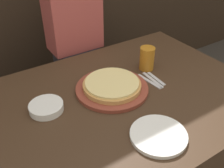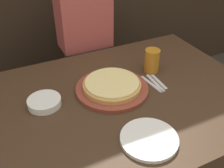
{
  "view_description": "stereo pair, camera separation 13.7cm",
  "coord_description": "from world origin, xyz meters",
  "views": [
    {
      "loc": [
        -0.65,
        -0.88,
        1.54
      ],
      "look_at": [
        -0.04,
        0.07,
        0.76
      ],
      "focal_mm": 42.0,
      "sensor_mm": 36.0,
      "label": 1
    },
    {
      "loc": [
        -0.53,
        -0.95,
        1.54
      ],
      "look_at": [
        -0.04,
        0.07,
        0.76
      ],
      "focal_mm": 42.0,
      "sensor_mm": 36.0,
      "label": 2
    }
  ],
  "objects": [
    {
      "name": "fork",
      "position": [
        0.18,
        0.02,
        0.73
      ],
      "size": [
        0.04,
        0.18,
        0.0
      ],
      "color": "silver",
      "rests_on": "dining_table"
    },
    {
      "name": "pizza_on_board",
      "position": [
        -0.04,
        0.07,
        0.75
      ],
      "size": [
        0.38,
        0.38,
        0.06
      ],
      "color": "brown",
      "rests_on": "dining_table"
    },
    {
      "name": "dining_table",
      "position": [
        0.0,
        0.0,
        0.36
      ],
      "size": [
        1.4,
        1.04,
        0.72
      ],
      "color": "#3D2819",
      "rests_on": "ground_plane"
    },
    {
      "name": "dinner_knife",
      "position": [
        0.21,
        0.02,
        0.73
      ],
      "size": [
        0.03,
        0.18,
        0.0
      ],
      "color": "silver",
      "rests_on": "dining_table"
    },
    {
      "name": "beer_glass",
      "position": [
        0.26,
        0.14,
        0.8
      ],
      "size": [
        0.09,
        0.09,
        0.14
      ],
      "color": "#B7701E",
      "rests_on": "dining_table"
    },
    {
      "name": "spoon",
      "position": [
        0.23,
        0.02,
        0.73
      ],
      "size": [
        0.03,
        0.15,
        0.0
      ],
      "color": "silver",
      "rests_on": "dining_table"
    },
    {
      "name": "dinner_plate",
      "position": [
        -0.05,
        -0.32,
        0.73
      ],
      "size": [
        0.25,
        0.25,
        0.02
      ],
      "color": "white",
      "rests_on": "dining_table"
    },
    {
      "name": "diner_person",
      "position": [
        0.04,
        0.67,
        0.65
      ],
      "size": [
        0.35,
        0.2,
        1.32
      ],
      "color": "#33333D",
      "rests_on": "ground_plane"
    },
    {
      "name": "side_bowl",
      "position": [
        -0.39,
        0.1,
        0.74
      ],
      "size": [
        0.16,
        0.16,
        0.04
      ],
      "color": "white",
      "rests_on": "dining_table"
    }
  ]
}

